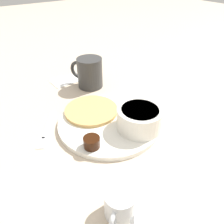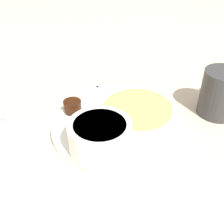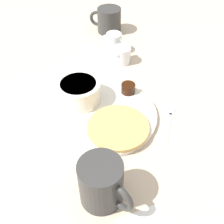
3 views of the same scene
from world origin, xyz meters
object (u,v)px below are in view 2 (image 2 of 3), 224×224
at_px(bowl, 100,136).
at_px(coffee_mug, 221,93).
at_px(plate, 118,126).
at_px(fork, 105,87).

height_order(bowl, coffee_mug, coffee_mug).
height_order(plate, coffee_mug, coffee_mug).
xyz_separation_m(plate, bowl, (0.04, -0.07, 0.04)).
relative_size(bowl, coffee_mug, 1.00).
distance_m(plate, bowl, 0.09).
relative_size(plate, fork, 2.04).
xyz_separation_m(bowl, fork, (-0.20, 0.13, -0.04)).
relative_size(plate, coffee_mug, 2.41).
relative_size(plate, bowl, 2.40).
xyz_separation_m(plate, coffee_mug, (0.07, 0.21, 0.04)).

